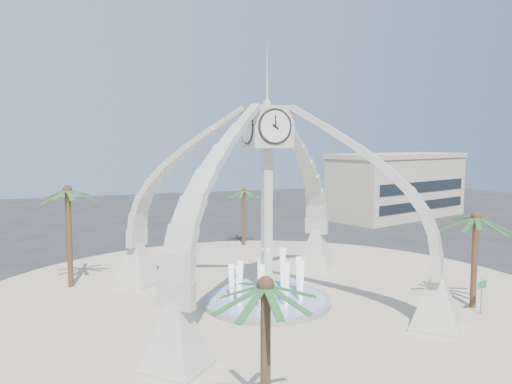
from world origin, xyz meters
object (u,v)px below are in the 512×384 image
object	(u,v)px
fountain	(267,300)
palm_west	(68,191)
palm_south	(266,288)
palm_east	(476,218)
palm_north	(244,191)
street_sign	(482,289)
clock_tower	(267,202)

from	to	relation	value
fountain	palm_west	world-z (taller)	palm_west
palm_west	palm_south	world-z (taller)	palm_west
palm_east	palm_west	size ratio (longest dim) A/B	0.84
palm_west	palm_north	size ratio (longest dim) A/B	1.25
palm_north	street_sign	bearing A→B (deg)	-74.09
fountain	clock_tower	bearing A→B (deg)	-90.00
clock_tower	palm_east	distance (m)	12.67
palm_west	street_sign	world-z (taller)	palm_west
fountain	palm_west	distance (m)	15.54
palm_east	palm_north	world-z (taller)	palm_east
palm_west	palm_east	bearing A→B (deg)	-29.66
palm_south	street_sign	xyz separation A→B (m)	(16.53, 7.43, -3.88)
clock_tower	palm_east	size ratio (longest dim) A/B	2.79
clock_tower	palm_west	size ratio (longest dim) A/B	2.35
palm_south	palm_north	bearing A→B (deg)	72.42
fountain	palm_north	xyz separation A→B (m)	(4.44, 17.42, 5.10)
palm_north	palm_south	world-z (taller)	palm_south
palm_south	palm_east	bearing A→B (deg)	26.73
palm_north	clock_tower	bearing A→B (deg)	-104.30
palm_east	street_sign	world-z (taller)	palm_east
fountain	palm_east	size ratio (longest dim) A/B	1.24
clock_tower	fountain	distance (m)	6.20
palm_north	palm_west	bearing A→B (deg)	-149.91
clock_tower	street_sign	size ratio (longest dim) A/B	8.21
clock_tower	palm_south	xyz separation A→B (m)	(-5.37, -13.56, -1.05)
clock_tower	palm_west	xyz separation A→B (m)	(-11.52, 8.17, 0.27)
clock_tower	palm_south	distance (m)	14.62
fountain	palm_south	size ratio (longest dim) A/B	1.29
palm_north	palm_east	bearing A→B (deg)	-72.26
palm_west	street_sign	bearing A→B (deg)	-32.23
clock_tower	palm_north	distance (m)	18.01
palm_east	street_sign	bearing A→B (deg)	-112.26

